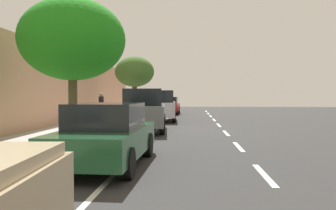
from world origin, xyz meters
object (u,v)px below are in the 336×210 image
object	(u,v)px
street_tree_mid_block	(72,40)
pedestrian_on_phone	(101,104)
parked_sedan_green_far	(106,135)
fire_hydrant	(92,126)
bicycle_at_curb	(155,112)
cyclist_with_backpack	(153,103)
street_tree_near_cyclist	(135,72)
parked_suv_grey_mid	(144,110)
parked_sedan_red_nearest	(169,106)
parked_suv_silver_second	(161,105)

from	to	relation	value
street_tree_mid_block	pedestrian_on_phone	bearing A→B (deg)	-81.18
parked_sedan_green_far	street_tree_mid_block	world-z (taller)	street_tree_mid_block
fire_hydrant	bicycle_at_curb	bearing A→B (deg)	-93.56
cyclist_with_backpack	street_tree_mid_block	distance (m)	15.65
cyclist_with_backpack	street_tree_near_cyclist	xyz separation A→B (m)	(1.18, 1.65, 2.24)
street_tree_near_cyclist	street_tree_mid_block	xyz separation A→B (m)	(0.00, 13.76, 0.26)
bicycle_at_curb	street_tree_near_cyclist	bearing A→B (deg)	40.52
bicycle_at_curb	pedestrian_on_phone	bearing A→B (deg)	57.13
street_tree_near_cyclist	parked_suv_grey_mid	bearing A→B (deg)	101.62
pedestrian_on_phone	street_tree_mid_block	bearing A→B (deg)	98.82
parked_suv_grey_mid	cyclist_with_backpack	xyz separation A→B (m)	(0.70, -10.78, 0.08)
bicycle_at_curb	pedestrian_on_phone	xyz separation A→B (m)	(3.00, 4.65, 0.74)
bicycle_at_curb	cyclist_with_backpack	size ratio (longest dim) A/B	0.95
parked_sedan_red_nearest	parked_sedan_green_far	world-z (taller)	same
bicycle_at_curb	cyclist_with_backpack	distance (m)	0.89
parked_sedan_green_far	parked_suv_silver_second	bearing A→B (deg)	-90.30
parked_suv_silver_second	street_tree_near_cyclist	bearing A→B (deg)	-50.59
cyclist_with_backpack	street_tree_mid_block	world-z (taller)	street_tree_mid_block
parked_suv_silver_second	bicycle_at_curb	size ratio (longest dim) A/B	2.79
parked_suv_silver_second	parked_suv_grey_mid	xyz separation A→B (m)	(0.22, 6.57, 0.00)
street_tree_near_cyclist	pedestrian_on_phone	xyz separation A→B (m)	(1.60, 3.45, -2.23)
parked_suv_silver_second	parked_sedan_green_far	world-z (taller)	parked_suv_silver_second
parked_suv_silver_second	bicycle_at_curb	world-z (taller)	parked_suv_silver_second
parked_sedan_green_far	street_tree_near_cyclist	distance (m)	17.67
parked_sedan_red_nearest	pedestrian_on_phone	size ratio (longest dim) A/B	2.62
parked_suv_silver_second	cyclist_with_backpack	distance (m)	4.31
pedestrian_on_phone	fire_hydrant	size ratio (longest dim) A/B	2.02
cyclist_with_backpack	street_tree_near_cyclist	world-z (taller)	street_tree_near_cyclist
parked_suv_silver_second	street_tree_mid_block	size ratio (longest dim) A/B	0.98
cyclist_with_backpack	street_tree_near_cyclist	size ratio (longest dim) A/B	0.42
parked_suv_grey_mid	fire_hydrant	xyz separation A→B (m)	(1.37, 4.03, -0.44)
bicycle_at_curb	street_tree_mid_block	size ratio (longest dim) A/B	0.35
parked_suv_grey_mid	street_tree_mid_block	xyz separation A→B (m)	(1.88, 4.63, 2.59)
fire_hydrant	parked_sedan_red_nearest	bearing A→B (deg)	-94.91
parked_sedan_green_far	street_tree_near_cyclist	world-z (taller)	street_tree_near_cyclist
bicycle_at_curb	pedestrian_on_phone	distance (m)	5.58
cyclist_with_backpack	pedestrian_on_phone	world-z (taller)	pedestrian_on_phone
cyclist_with_backpack	pedestrian_on_phone	size ratio (longest dim) A/B	1.06
parked_suv_grey_mid	fire_hydrant	world-z (taller)	parked_suv_grey_mid
street_tree_mid_block	fire_hydrant	xyz separation A→B (m)	(-0.51, -0.60, -3.03)
parked_sedan_green_far	bicycle_at_curb	bearing A→B (deg)	-88.09
parked_suv_silver_second	street_tree_mid_block	xyz separation A→B (m)	(2.10, 11.20, 2.59)
bicycle_at_curb	parked_suv_grey_mid	bearing A→B (deg)	92.62
parked_suv_grey_mid	fire_hydrant	distance (m)	4.28
parked_sedan_green_far	cyclist_with_backpack	size ratio (longest dim) A/B	2.47
parked_suv_grey_mid	cyclist_with_backpack	world-z (taller)	parked_suv_grey_mid
cyclist_with_backpack	fire_hydrant	distance (m)	14.83
street_tree_mid_block	parked_sedan_red_nearest	bearing A→B (deg)	-96.25
parked_suv_silver_second	parked_suv_grey_mid	distance (m)	6.57
parked_sedan_red_nearest	street_tree_mid_block	distance (m)	19.72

